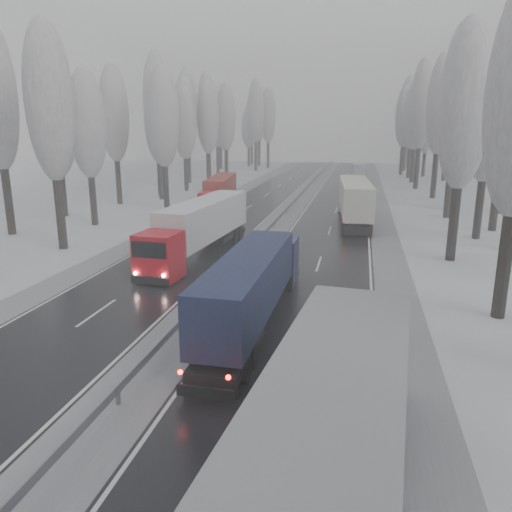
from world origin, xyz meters
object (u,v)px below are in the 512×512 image
(box_truck_distant, at_px, (359,170))
(truck_red_white, at_px, (200,225))
(truck_grey_tarp, at_px, (327,468))
(truck_blue_box, at_px, (254,282))
(truck_red_red, at_px, (220,191))
(truck_cream_box, at_px, (354,198))

(box_truck_distant, relative_size, truck_red_white, 0.46)
(truck_grey_tarp, bearing_deg, truck_blue_box, 113.46)
(truck_grey_tarp, distance_m, box_truck_distant, 89.76)
(truck_red_white, bearing_deg, truck_grey_tarp, -62.43)
(truck_red_white, bearing_deg, truck_red_red, 106.36)
(truck_red_white, bearing_deg, truck_blue_box, -57.06)
(box_truck_distant, xyz_separation_m, truck_red_red, (-15.63, -42.48, 0.82))
(truck_grey_tarp, distance_m, truck_red_white, 28.19)
(box_truck_distant, distance_m, truck_red_red, 45.27)
(truck_grey_tarp, relative_size, box_truck_distant, 2.46)
(truck_blue_box, bearing_deg, truck_red_red, 109.15)
(box_truck_distant, bearing_deg, truck_red_red, -113.63)
(truck_grey_tarp, height_order, truck_red_white, truck_grey_tarp)
(truck_cream_box, bearing_deg, truck_grey_tarp, -93.84)
(truck_grey_tarp, relative_size, truck_cream_box, 1.06)
(truck_blue_box, height_order, truck_red_red, truck_red_red)
(truck_blue_box, bearing_deg, truck_grey_tarp, -71.35)
(truck_blue_box, bearing_deg, box_truck_distant, 87.37)
(truck_red_white, xyz_separation_m, truck_red_red, (-4.56, 21.37, -0.18))
(truck_grey_tarp, relative_size, truck_red_red, 1.22)
(truck_grey_tarp, height_order, truck_cream_box, truck_grey_tarp)
(truck_cream_box, bearing_deg, truck_red_red, 157.15)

